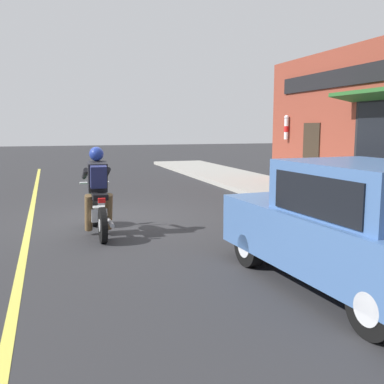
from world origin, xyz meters
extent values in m
plane|color=#2B2B2D|center=(0.00, 0.00, 0.00)|extent=(80.00, 80.00, 0.00)
cube|color=#9E9B93|center=(5.30, 3.00, 0.07)|extent=(2.60, 22.00, 0.14)
cube|color=#D1C64C|center=(-1.80, 3.00, 0.00)|extent=(0.12, 19.80, 0.01)
cube|color=#2D2319|center=(6.58, 2.97, 1.05)|extent=(0.04, 0.90, 2.10)
cylinder|color=white|center=(6.50, 4.43, 1.90)|extent=(0.14, 0.14, 0.70)
cylinder|color=red|center=(6.50, 4.43, 1.90)|extent=(0.15, 0.15, 0.20)
sphere|color=silver|center=(6.50, 4.43, 2.30)|extent=(0.16, 0.16, 0.16)
cylinder|color=black|center=(-0.54, -0.44, 0.31)|extent=(0.10, 0.62, 0.62)
cylinder|color=silver|center=(-0.54, -0.44, 0.31)|extent=(0.12, 0.22, 0.22)
cylinder|color=black|center=(-0.53, -1.84, 0.31)|extent=(0.10, 0.62, 0.62)
cylinder|color=silver|center=(-0.53, -1.84, 0.31)|extent=(0.12, 0.22, 0.22)
cube|color=silver|center=(-0.53, -1.19, 0.39)|extent=(0.28, 0.40, 0.24)
ellipsoid|color=#196B33|center=(-0.53, -0.94, 0.80)|extent=(0.30, 0.52, 0.24)
cube|color=black|center=(-0.53, -1.42, 0.76)|extent=(0.26, 0.56, 0.10)
cylinder|color=silver|center=(-0.54, -0.54, 0.62)|extent=(0.07, 0.33, 0.68)
cylinder|color=silver|center=(-0.54, -0.66, 0.91)|extent=(0.56, 0.04, 0.04)
sphere|color=silver|center=(-0.54, -0.49, 0.79)|extent=(0.16, 0.16, 0.16)
cylinder|color=silver|center=(-0.37, -1.59, 0.29)|extent=(0.08, 0.55, 0.08)
cube|color=red|center=(-0.53, -1.79, 0.73)|extent=(0.12, 0.06, 0.08)
cylinder|color=brown|center=(-0.71, -1.26, 0.43)|extent=(0.14, 0.35, 0.71)
cylinder|color=brown|center=(-0.35, -1.26, 0.43)|extent=(0.14, 0.35, 0.71)
cube|color=#232328|center=(-0.53, -1.24, 1.08)|extent=(0.34, 0.33, 0.57)
cylinder|color=#232328|center=(-0.73, -1.00, 1.12)|extent=(0.09, 0.52, 0.26)
cylinder|color=#232328|center=(-0.33, -1.00, 1.12)|extent=(0.09, 0.52, 0.26)
sphere|color=navy|center=(-0.53, -1.18, 1.49)|extent=(0.26, 0.26, 0.26)
cube|color=navy|center=(-0.53, -1.40, 1.10)|extent=(0.28, 0.24, 0.42)
cylinder|color=black|center=(1.31, -3.79, 0.30)|extent=(0.22, 0.61, 0.60)
cylinder|color=silver|center=(1.31, -3.79, 0.30)|extent=(0.22, 0.34, 0.33)
cylinder|color=black|center=(2.75, -3.69, 0.30)|extent=(0.22, 0.61, 0.60)
cylinder|color=silver|center=(2.75, -3.69, 0.30)|extent=(0.22, 0.34, 0.33)
cylinder|color=black|center=(1.47, -6.18, 0.30)|extent=(0.22, 0.61, 0.60)
cylinder|color=silver|center=(1.47, -6.18, 0.30)|extent=(0.22, 0.34, 0.33)
cube|color=#42669E|center=(2.11, -4.93, 0.60)|extent=(1.88, 3.80, 0.70)
cube|color=#42669E|center=(2.13, -5.18, 1.24)|extent=(1.56, 1.99, 0.66)
cube|color=black|center=(2.07, -4.32, 1.19)|extent=(1.35, 0.44, 0.51)
cube|color=black|center=(1.40, -5.23, 1.22)|extent=(0.13, 1.52, 0.46)
cube|color=silver|center=(1.48, -3.11, 0.72)|extent=(0.24, 0.06, 0.14)
cube|color=silver|center=(2.49, -3.04, 0.72)|extent=(0.24, 0.06, 0.14)
cube|color=#28282B|center=(1.99, -3.11, 0.35)|extent=(1.61, 0.23, 0.20)
camera|label=1|loc=(-1.36, -9.46, 1.98)|focal=42.00mm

